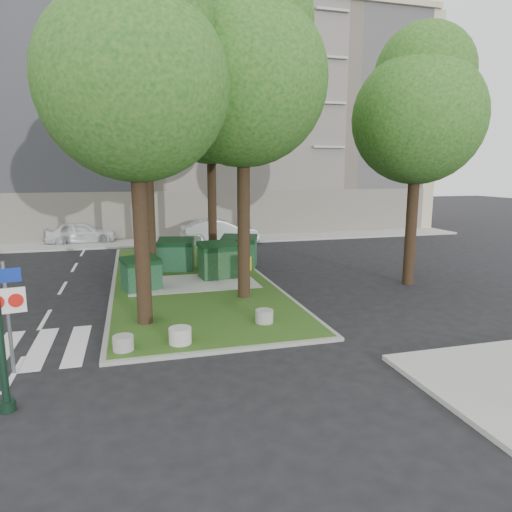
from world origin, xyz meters
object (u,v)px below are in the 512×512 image
object	(u,v)px
dumpster_d	(239,252)
car_white	(81,232)
bollard_right	(264,316)
traffic_sign_pole	(7,303)
tree_street_right	(420,106)
dumpster_a	(141,274)
bollard_mid	(180,336)
tree_median_mid	(147,110)
car_silver	(219,232)
tree_median_near_right	(245,64)
litter_bin	(248,263)
tree_median_far	(212,91)
bollard_left	(123,343)
dumpster_b	(176,255)
dumpster_c	(219,260)
tree_median_near_left	(137,66)

from	to	relation	value
dumpster_d	car_white	world-z (taller)	dumpster_d
bollard_right	traffic_sign_pole	size ratio (longest dim) A/B	0.20
dumpster_d	car_white	distance (m)	12.68
dumpster_d	bollard_right	world-z (taller)	dumpster_d
traffic_sign_pole	tree_street_right	bearing A→B (deg)	10.78
dumpster_a	bollard_mid	xyz separation A→B (m)	(0.82, -5.89, -0.40)
tree_median_mid	car_silver	world-z (taller)	tree_median_mid
tree_median_near_right	litter_bin	distance (m)	8.70
tree_median_far	car_silver	xyz separation A→B (m)	(1.21, 4.97, -7.53)
tree_street_right	litter_bin	world-z (taller)	tree_street_right
bollard_left	bollard_mid	distance (m)	1.43
dumpster_a	litter_bin	world-z (taller)	dumpster_a
dumpster_a	bollard_mid	bearing A→B (deg)	-100.88
dumpster_b	dumpster_c	size ratio (longest dim) A/B	1.01
tree_median_mid	tree_median_far	size ratio (longest dim) A/B	0.84
dumpster_a	dumpster_c	bearing A→B (deg)	1.50
tree_median_mid	dumpster_d	distance (m)	7.30
tree_street_right	car_white	distance (m)	21.03
tree_median_near_right	tree_street_right	xyz separation A→B (m)	(7.00, 0.50, -1.00)
bollard_left	car_white	distance (m)	19.20
tree_street_right	bollard_mid	bearing A→B (deg)	-155.37
tree_median_far	car_white	distance (m)	12.81
car_white	bollard_right	bearing A→B (deg)	-162.74
tree_median_far	car_silver	world-z (taller)	tree_median_far
litter_bin	tree_median_near_right	bearing A→B (deg)	-104.95
dumpster_c	car_white	xyz separation A→B (m)	(-6.56, 11.84, -0.13)
tree_median_near_left	bollard_right	bearing A→B (deg)	-16.05
tree_median_near_right	car_silver	bearing A→B (deg)	83.54
traffic_sign_pole	tree_median_near_left	bearing A→B (deg)	29.74
tree_street_right	car_silver	bearing A→B (deg)	115.02
tree_median_far	car_silver	size ratio (longest dim) A/B	2.48
bollard_mid	traffic_sign_pole	world-z (taller)	traffic_sign_pole
dumpster_d	bollard_right	size ratio (longest dim) A/B	3.59
bollard_left	bollard_mid	bearing A→B (deg)	3.34
tree_median_near_right	litter_bin	xyz separation A→B (m)	(1.11, 4.16, -7.55)
tree_median_far	dumpster_a	distance (m)	10.16
tree_median_near_left	tree_median_mid	xyz separation A→B (m)	(0.50, 6.50, -0.34)
tree_median_near_right	tree_street_right	size ratio (longest dim) A/B	1.14
dumpster_c	bollard_right	size ratio (longest dim) A/B	3.31
dumpster_d	car_silver	world-z (taller)	dumpster_d
dumpster_d	bollard_mid	distance (m)	9.70
dumpster_a	bollard_right	bearing A→B (deg)	-73.86
dumpster_d	bollard_right	distance (m)	8.04
dumpster_b	dumpster_c	bearing A→B (deg)	-38.27
tree_median_near_right	bollard_right	xyz separation A→B (m)	(-0.18, -2.95, -7.68)
litter_bin	traffic_sign_pole	xyz separation A→B (m)	(-7.70, -8.69, 1.24)
tree_median_near_right	tree_median_far	distance (m)	7.51
tree_median_near_left	dumpster_d	bearing A→B (deg)	57.74
tree_median_near_left	car_white	world-z (taller)	tree_median_near_left
litter_bin	bollard_mid	bearing A→B (deg)	-115.45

